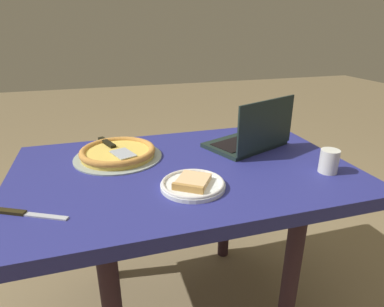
{
  "coord_description": "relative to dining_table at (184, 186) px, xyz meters",
  "views": [
    {
      "loc": [
        0.29,
        1.1,
        1.24
      ],
      "look_at": [
        -0.02,
        0.06,
        0.81
      ],
      "focal_mm": 30.16,
      "sensor_mm": 36.0,
      "label": 1
    }
  ],
  "objects": [
    {
      "name": "dining_table",
      "position": [
        0.0,
        0.0,
        0.0
      ],
      "size": [
        1.28,
        0.83,
        0.73
      ],
      "color": "navy",
      "rests_on": "ground_plane"
    },
    {
      "name": "laptop",
      "position": [
        -0.34,
        -0.12,
        0.13
      ],
      "size": [
        0.4,
        0.34,
        0.23
      ],
      "color": "black",
      "rests_on": "dining_table"
    },
    {
      "name": "pizza_plate",
      "position": [
        0.01,
        0.17,
        0.1
      ],
      "size": [
        0.22,
        0.22,
        0.04
      ],
      "color": "white",
      "rests_on": "dining_table"
    },
    {
      "name": "pizza_tray",
      "position": [
        0.23,
        -0.17,
        0.11
      ],
      "size": [
        0.36,
        0.36,
        0.04
      ],
      "color": "#96A59F",
      "rests_on": "dining_table"
    },
    {
      "name": "table_knife",
      "position": [
        0.53,
        0.19,
        0.09
      ],
      "size": [
        0.21,
        0.12,
        0.01
      ],
      "color": "#B4B8C4",
      "rests_on": "dining_table"
    },
    {
      "name": "drink_cup",
      "position": [
        -0.5,
        0.2,
        0.13
      ],
      "size": [
        0.07,
        0.07,
        0.09
      ],
      "color": "silver",
      "rests_on": "dining_table"
    }
  ]
}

